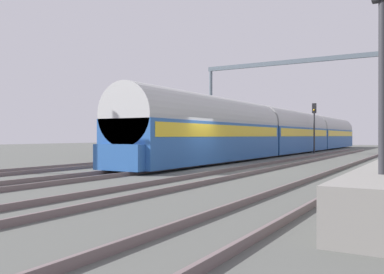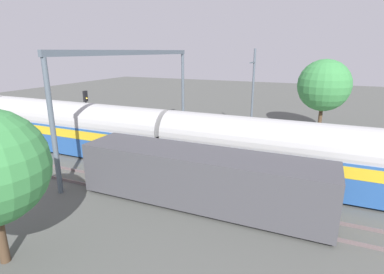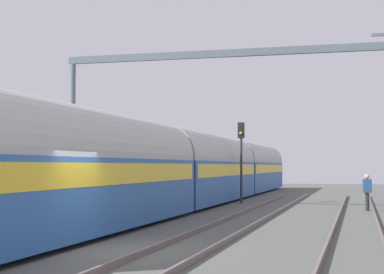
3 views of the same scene
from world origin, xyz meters
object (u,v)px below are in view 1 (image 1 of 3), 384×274
Objects in this scene: railway_signal_near at (382,50)px; passenger_train at (292,132)px; catenary_gantry at (301,83)px; freight_car at (185,138)px; railway_signal_far at (314,121)px.

passenger_train is at bearing 109.60° from railway_signal_near.
freight_car is at bearing -128.43° from catenary_gantry.
railway_signal_near reaches higher than railway_signal_far.
passenger_train is at bearing 71.44° from freight_car.
railway_signal_near is 31.30m from railway_signal_far.
freight_car is at bearing 130.43° from railway_signal_near.
railway_signal_far is at bearing 16.21° from passenger_train.
freight_car is (-4.14, -12.33, -0.50)m from passenger_train.
railway_signal_near is 1.09× the size of railway_signal_far.
freight_car is at bearing -115.17° from railway_signal_far.
railway_signal_far is 0.27× the size of catenary_gantry.
railway_signal_far reaches higher than freight_car.
freight_car is 0.77× the size of catenary_gantry.
railway_signal_near reaches higher than passenger_train.
passenger_train reaches higher than freight_car.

